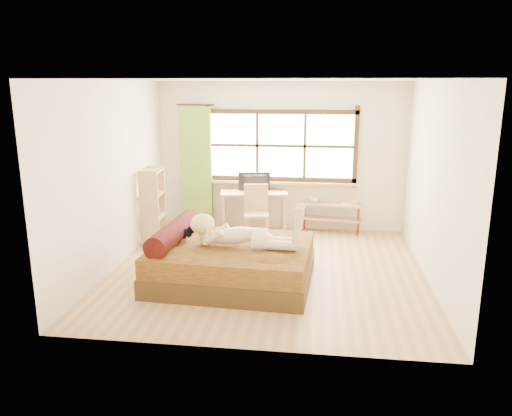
# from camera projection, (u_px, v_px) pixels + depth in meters

# --- Properties ---
(floor) EXTENTS (4.50, 4.50, 0.00)m
(floor) POSITION_uv_depth(u_px,v_px,m) (267.00, 270.00, 7.29)
(floor) COLOR #9E754C
(floor) RESTS_ON ground
(ceiling) EXTENTS (4.50, 4.50, 0.00)m
(ceiling) POSITION_uv_depth(u_px,v_px,m) (269.00, 80.00, 6.63)
(ceiling) COLOR white
(ceiling) RESTS_ON wall_back
(wall_back) EXTENTS (4.50, 0.00, 4.50)m
(wall_back) POSITION_uv_depth(u_px,v_px,m) (281.00, 157.00, 9.13)
(wall_back) COLOR silver
(wall_back) RESTS_ON floor
(wall_front) EXTENTS (4.50, 0.00, 4.50)m
(wall_front) POSITION_uv_depth(u_px,v_px,m) (243.00, 223.00, 4.80)
(wall_front) COLOR silver
(wall_front) RESTS_ON floor
(wall_left) EXTENTS (0.00, 4.50, 4.50)m
(wall_left) POSITION_uv_depth(u_px,v_px,m) (114.00, 176.00, 7.24)
(wall_left) COLOR silver
(wall_left) RESTS_ON floor
(wall_right) EXTENTS (0.00, 4.50, 4.50)m
(wall_right) POSITION_uv_depth(u_px,v_px,m) (435.00, 184.00, 6.68)
(wall_right) COLOR silver
(wall_right) RESTS_ON floor
(window) EXTENTS (2.80, 0.16, 1.46)m
(window) POSITION_uv_depth(u_px,v_px,m) (281.00, 148.00, 9.06)
(window) COLOR #FFEDBF
(window) RESTS_ON wall_back
(curtain) EXTENTS (0.55, 0.10, 2.20)m
(curtain) POSITION_uv_depth(u_px,v_px,m) (197.00, 167.00, 9.25)
(curtain) COLOR #558E26
(curtain) RESTS_ON wall_back
(bed) EXTENTS (2.22, 1.82, 0.81)m
(bed) POSITION_uv_depth(u_px,v_px,m) (229.00, 262.00, 6.82)
(bed) COLOR #32240F
(bed) RESTS_ON floor
(woman) EXTENTS (1.51, 0.51, 0.64)m
(woman) POSITION_uv_depth(u_px,v_px,m) (242.00, 224.00, 6.61)
(woman) COLOR #DDB58E
(woman) RESTS_ON bed
(kitten) EXTENTS (0.32, 0.15, 0.25)m
(kitten) POSITION_uv_depth(u_px,v_px,m) (182.00, 232.00, 6.90)
(kitten) COLOR black
(kitten) RESTS_ON bed
(desk) EXTENTS (1.27, 0.73, 0.75)m
(desk) POSITION_uv_depth(u_px,v_px,m) (254.00, 197.00, 9.07)
(desk) COLOR tan
(desk) RESTS_ON floor
(monitor) EXTENTS (0.58, 0.16, 0.33)m
(monitor) POSITION_uv_depth(u_px,v_px,m) (254.00, 182.00, 9.05)
(monitor) COLOR black
(monitor) RESTS_ON desk
(chair) EXTENTS (0.48, 0.48, 0.94)m
(chair) POSITION_uv_depth(u_px,v_px,m) (256.00, 209.00, 8.73)
(chair) COLOR tan
(chair) RESTS_ON floor
(pipe_shelf) EXTENTS (1.11, 0.41, 0.61)m
(pipe_shelf) POSITION_uv_depth(u_px,v_px,m) (331.00, 211.00, 9.07)
(pipe_shelf) COLOR tan
(pipe_shelf) RESTS_ON floor
(cup) EXTENTS (0.15, 0.15, 0.10)m
(cup) POSITION_uv_depth(u_px,v_px,m) (315.00, 200.00, 9.06)
(cup) COLOR gray
(cup) RESTS_ON pipe_shelf
(book) EXTENTS (0.21, 0.26, 0.02)m
(book) POSITION_uv_depth(u_px,v_px,m) (342.00, 203.00, 9.01)
(book) COLOR gray
(book) RESTS_ON pipe_shelf
(bookshelf) EXTENTS (0.36, 0.57, 1.27)m
(bookshelf) POSITION_uv_depth(u_px,v_px,m) (153.00, 205.00, 8.47)
(bookshelf) COLOR tan
(bookshelf) RESTS_ON floor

